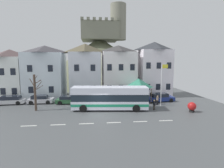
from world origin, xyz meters
name	(u,v)px	position (x,y,z in m)	size (l,w,h in m)	color
ground_plane	(99,115)	(0.00, 0.00, -0.03)	(40.00, 60.00, 0.07)	#4D5052
townhouse_00	(11,74)	(-15.49, 12.32, 4.42)	(5.34, 6.70, 8.84)	white
townhouse_01	(46,72)	(-9.41, 12.39, 4.79)	(6.61, 6.85, 9.57)	silver
townhouse_02	(85,71)	(-2.05, 11.54, 4.96)	(5.52, 5.14, 9.91)	silver
townhouse_03	(118,71)	(4.21, 12.20, 4.85)	(6.09, 6.46, 9.71)	white
townhouse_04	(154,69)	(11.05, 11.55, 5.19)	(5.71, 5.17, 10.38)	white
hilltop_castle	(100,59)	(1.70, 35.37, 7.46)	(40.01, 40.01, 23.53)	#5E6248
transit_bus	(110,98)	(1.59, 2.43, 1.62)	(10.62, 3.66, 3.22)	white
bus_shelter	(139,83)	(6.76, 6.60, 3.14)	(3.60, 3.60, 3.92)	#473D33
parked_car_00	(70,100)	(-4.41, 6.63, 0.62)	(4.51, 2.04, 1.25)	#295833
parked_car_01	(10,100)	(-13.71, 7.19, 0.65)	(4.61, 2.07, 1.34)	silver
parked_car_02	(160,97)	(10.51, 6.52, 0.68)	(4.51, 2.23, 1.39)	navy
parked_car_03	(41,99)	(-9.10, 7.31, 0.64)	(3.91, 1.88, 1.30)	silver
pedestrian_00	(154,104)	(7.67, 1.50, 0.81)	(0.33, 0.33, 1.48)	#38332D
pedestrian_01	(133,99)	(5.32, 4.54, 0.88)	(0.34, 0.36, 1.55)	black
pedestrian_02	(157,100)	(9.22, 4.33, 0.83)	(0.33, 0.32, 1.46)	black
public_bench	(144,97)	(8.28, 8.54, 0.47)	(1.70, 0.48, 0.87)	brown
flagpole	(162,82)	(9.54, 3.59, 3.71)	(0.95, 0.10, 6.33)	silver
harbour_buoy	(192,107)	(12.31, -0.01, 0.75)	(1.11, 1.11, 1.36)	black
bare_tree_00	(35,92)	(-8.54, 3.09, 2.60)	(1.79, 1.43, 4.96)	#47382D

